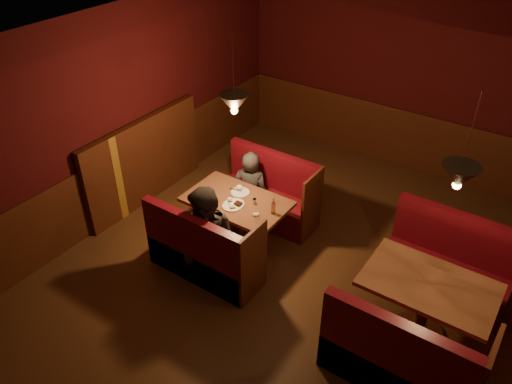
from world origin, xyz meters
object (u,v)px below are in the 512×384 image
Objects in this scene: second_bench_near at (397,365)px; main_bench_near at (203,256)px; second_table at (426,297)px; diner_a at (250,175)px; diner_b at (207,224)px; second_bench_far at (448,270)px; main_bench_far at (270,198)px; main_table at (238,210)px.

main_bench_near is at bearing 176.33° from second_bench_near.
second_table is 0.83m from second_bench_near.
diner_b reaches higher than diner_a.
second_bench_near reaches higher than second_table.
second_bench_far is at bearing 162.05° from diner_a.
second_bench_far is 2.80m from diner_a.
main_bench_near is (0.00, -1.50, 0.00)m from main_bench_far.
diner_b reaches higher than second_bench_far.
main_bench_near is 0.99× the size of second_bench_far.
second_bench_near is at bearing -19.69° from main_table.
main_table is 0.91× the size of main_bench_far.
main_bench_near is 2.92m from second_bench_far.
main_bench_near is 0.50m from diner_b.
main_table is at bearing 91.16° from main_bench_near.
second_bench_near is (2.54, -0.16, 0.02)m from main_bench_near.
diner_b is at bearing 82.41° from diner_a.
main_bench_far is at bearing -164.21° from diner_a.
diner_a is (-0.23, 1.34, 0.39)m from main_bench_near.
second_bench_near is (0.03, -0.80, -0.22)m from second_table.
diner_b is at bearing -84.59° from main_table.
diner_a is at bearing 99.57° from main_bench_near.
main_bench_far reaches higher than second_table.
diner_b is (-2.49, 0.22, 0.47)m from second_bench_near.
main_table is 0.79m from main_bench_near.
second_bench_far is (2.56, 0.68, -0.21)m from main_table.
second_bench_near is 3.18m from diner_a.
diner_a reaches higher than main_bench_near.
second_table is at bearing 14.14° from main_bench_near.
diner_a reaches higher than main_table.
main_table reaches higher than second_table.
main_table is at bearing -91.16° from main_bench_far.
main_table is 0.90× the size of second_bench_near.
main_table is at bearing 89.94° from diner_a.
second_table is 0.83m from second_bench_far.
main_bench_far is 1.03× the size of diner_a.
second_bench_far is 1.00× the size of second_bench_near.
diner_a is 0.88× the size of diner_b.
diner_a is at bearing 109.68° from main_table.
main_bench_near reaches higher than main_table.
second_bench_far is 0.91× the size of diner_b.
main_table is 2.73m from second_bench_near.
diner_b reaches higher than main_table.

